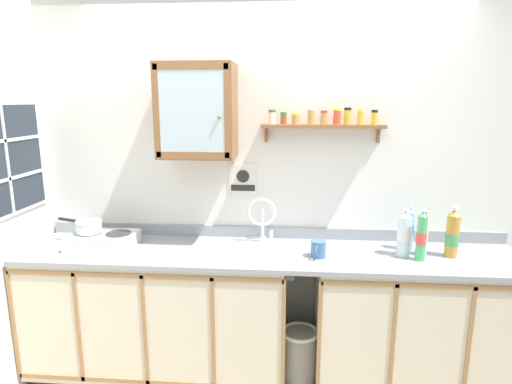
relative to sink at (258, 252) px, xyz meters
name	(u,v)px	position (x,y,z in m)	size (l,w,h in m)	color
back_wall	(272,178)	(0.08, 0.28, 0.45)	(3.85, 0.07, 2.67)	silver
lower_cabinet_run	(160,313)	(-0.67, -0.04, -0.45)	(1.73, 0.60, 0.89)	black
lower_cabinet_run_right	(415,324)	(1.04, -0.04, -0.45)	(1.31, 0.60, 0.89)	black
countertop	(269,254)	(0.08, -0.04, 0.00)	(3.21, 0.62, 0.03)	gray
backsplash	(272,232)	(0.08, 0.25, 0.06)	(3.21, 0.02, 0.08)	gray
sink	(258,252)	(0.00, 0.00, 0.00)	(0.57, 0.41, 0.46)	silver
hot_plate_stove	(103,240)	(-1.04, -0.03, 0.06)	(0.42, 0.31, 0.09)	silver
saucepan	(88,226)	(-1.15, -0.01, 0.15)	(0.35, 0.18, 0.08)	silver
bottle_soda_green_0	(422,237)	(1.01, -0.11, 0.17)	(0.06, 0.06, 0.33)	#4CB266
bottle_water_clear_1	(404,234)	(0.92, -0.04, 0.16)	(0.09, 0.09, 0.31)	silver
bottle_juice_amber_2	(452,234)	(1.22, -0.03, 0.16)	(0.08, 0.08, 0.32)	gold
bottle_opaque_white_3	(423,235)	(1.04, -0.01, 0.15)	(0.06, 0.06, 0.28)	white
bottle_water_blue_4	(409,229)	(0.98, 0.08, 0.16)	(0.06, 0.06, 0.30)	#8CB7E0
mug	(318,249)	(0.39, -0.11, 0.07)	(0.09, 0.13, 0.11)	#3F6699
wall_cabinet	(197,111)	(-0.40, 0.10, 0.91)	(0.49, 0.35, 0.60)	brown
spice_shelf	(322,123)	(0.41, 0.19, 0.83)	(0.80, 0.14, 0.23)	brown
warning_sign	(243,181)	(-0.12, 0.25, 0.43)	(0.20, 0.01, 0.24)	silver
window	(5,160)	(-1.54, -0.20, 0.62)	(0.03, 0.75, 0.71)	#262D38
trash_bin	(299,357)	(0.29, -0.11, -0.69)	(0.25, 0.25, 0.40)	gray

